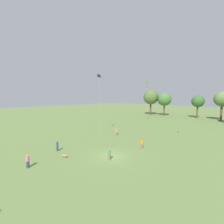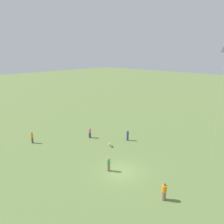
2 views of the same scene
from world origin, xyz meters
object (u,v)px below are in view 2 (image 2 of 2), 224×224
Objects in this scene: person_0 at (164,192)px; person_1 at (109,164)px; dog_1 at (110,144)px; person_2 at (32,137)px; person_3 at (90,133)px; person_5 at (128,135)px.

person_1 is at bearing -166.10° from person_0.
person_2 is at bearing 167.05° from dog_1.
person_3 is 5.95m from person_5.
person_5 is 3.53m from dog_1.
person_5 reaches higher than dog_1.
person_0 is 1.00× the size of person_2.
person_1 is at bearing -67.09° from person_3.
person_5 is at bearing -13.24° from person_2.
person_2 is 8.55m from person_3.
person_0 reaches higher than person_3.
person_3 is at bearing -3.13° from person_2.
person_2 is at bearing -72.26° from person_5.
person_3 is (-5.16, -9.02, -0.01)m from person_1.
dog_1 is at bearing -35.85° from person_5.
person_1 is 10.39m from person_3.
dog_1 is (0.30, 4.62, -0.44)m from person_3.
person_5 is at bearing -4.97° from person_3.
dog_1 is (-6.87, 9.27, -0.49)m from person_2.
person_5 is (-10.35, 9.67, -0.06)m from person_2.
person_0 is 14.03m from person_5.
person_1 is at bearing -3.63° from person_5.
person_3 is at bearing -59.49° from person_1.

